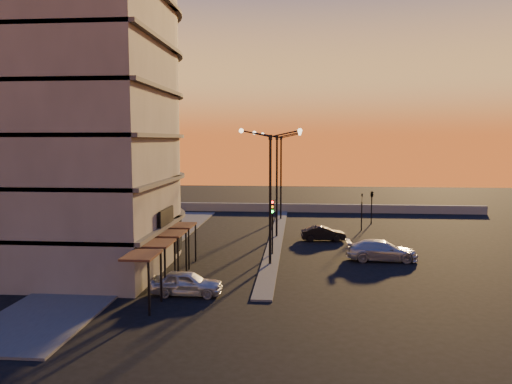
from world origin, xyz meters
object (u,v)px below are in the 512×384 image
(car_hatchback, at_px, (187,283))
(car_sedan, at_px, (323,234))
(streetlamp_mid, at_px, (277,175))
(traffic_light_main, at_px, (272,218))
(car_wagon, at_px, (382,250))

(car_hatchback, distance_m, car_sedan, 18.06)
(streetlamp_mid, height_order, car_hatchback, streetlamp_mid)
(streetlamp_mid, distance_m, car_sedan, 6.54)
(traffic_light_main, xyz_separation_m, car_hatchback, (-4.30, -9.99, -2.20))
(traffic_light_main, height_order, car_wagon, traffic_light_main)
(traffic_light_main, bearing_deg, car_sedan, 55.54)
(traffic_light_main, relative_size, car_wagon, 0.83)
(streetlamp_mid, xyz_separation_m, traffic_light_main, (0.00, -7.13, -2.70))
(traffic_light_main, xyz_separation_m, car_sedan, (4.11, 5.99, -2.26))
(car_wagon, bearing_deg, traffic_light_main, 84.23)
(car_hatchback, distance_m, car_wagon, 15.35)
(car_wagon, bearing_deg, streetlamp_mid, 45.21)
(car_wagon, bearing_deg, car_hatchback, 126.74)
(car_wagon, bearing_deg, car_sedan, 29.77)
(traffic_light_main, xyz_separation_m, car_wagon, (8.00, -0.80, -2.15))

